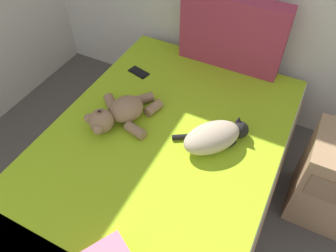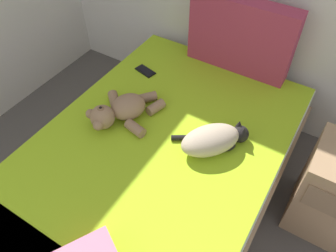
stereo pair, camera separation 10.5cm
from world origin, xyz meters
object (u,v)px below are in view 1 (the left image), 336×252
cell_phone (139,72)px  patterned_cushion (232,33)px  cat (215,137)px  bed (157,174)px  teddy_bear (120,113)px

cell_phone → patterned_cushion: bearing=36.5°
cat → cell_phone: (-0.72, 0.38, -0.07)m
patterned_cushion → cat: bearing=-75.8°
cat → bed: bearing=-148.8°
bed → cell_phone: cell_phone is taller
cat → teddy_bear: (-0.58, -0.08, -0.00)m
patterned_cushion → cell_phone: patterned_cushion is taller
cat → teddy_bear: teddy_bear is taller
teddy_bear → cell_phone: 0.48m
patterned_cushion → teddy_bear: (-0.38, -0.85, -0.18)m
bed → cell_phone: size_ratio=12.79×
bed → patterned_cushion: 1.07m
cat → cell_phone: bearing=152.0°
bed → cat: size_ratio=5.06×
patterned_cushion → teddy_bear: size_ratio=1.49×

